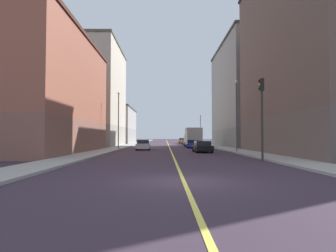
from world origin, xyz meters
TOP-DOWN VIEW (x-y plane):
  - ground_plane at (0.00, 0.00)m, footprint 400.00×400.00m
  - sidewalk_left at (8.14, 49.00)m, footprint 2.76×168.00m
  - sidewalk_right at (-8.14, 49.00)m, footprint 2.76×168.00m
  - lane_center_stripe at (0.00, 49.00)m, footprint 0.16×154.00m
  - building_left_near at (14.77, 16.68)m, footprint 10.80×21.44m
  - building_left_mid at (14.77, 40.15)m, footprint 10.80×22.03m
  - building_right_corner at (-14.77, 20.18)m, footprint 10.80×21.91m
  - building_right_midblock at (-14.77, 43.44)m, footprint 10.80×18.22m
  - building_right_distant at (-14.77, 66.02)m, footprint 10.80×19.96m
  - traffic_light_left_near at (6.34, 9.28)m, footprint 0.40×0.32m
  - street_lamp_left_near at (7.35, 20.77)m, footprint 0.36×0.36m
  - street_lamp_right_near at (-7.35, 29.15)m, footprint 0.36×0.36m
  - street_lamp_left_far at (7.35, 53.65)m, footprint 0.36×0.36m
  - car_silver at (-3.71, 27.41)m, footprint 1.98×4.08m
  - car_blue at (3.57, 33.69)m, footprint 1.94×4.55m
  - car_orange at (3.86, 64.47)m, footprint 2.07×4.56m
  - car_teal at (4.05, 56.41)m, footprint 1.95×4.67m
  - car_maroon at (3.99, 47.76)m, footprint 1.98×4.59m
  - car_black at (3.53, 21.32)m, footprint 2.01×4.36m
  - box_truck at (4.00, 37.19)m, footprint 2.54×7.80m

SIDE VIEW (x-z plane):
  - ground_plane at x=0.00m, z-range 0.00..0.00m
  - lane_center_stripe at x=0.00m, z-range 0.00..0.01m
  - sidewalk_left at x=8.14m, z-range 0.00..0.15m
  - sidewalk_right at x=-8.14m, z-range 0.00..0.15m
  - car_blue at x=3.57m, z-range -0.01..1.27m
  - car_black at x=3.53m, z-range -0.01..1.30m
  - car_maroon at x=3.99m, z-range -0.03..1.36m
  - car_teal at x=4.05m, z-range -0.02..1.35m
  - car_silver at x=-3.71m, z-range -0.01..1.34m
  - car_orange at x=3.86m, z-range -0.03..1.40m
  - box_truck at x=4.00m, z-range 0.08..3.31m
  - traffic_light_left_near at x=6.34m, z-range 0.89..6.96m
  - street_lamp_left_far at x=7.35m, z-range 0.89..7.66m
  - building_right_distant at x=-14.77m, z-range 0.01..9.55m
  - street_lamp_right_near at x=-7.35m, z-range 0.93..8.94m
  - street_lamp_left_near at x=7.35m, z-range 0.93..8.98m
  - building_right_corner at x=-14.77m, z-range 0.01..13.20m
  - building_left_mid at x=14.77m, z-range 0.01..18.67m
  - building_right_midblock at x=-14.77m, z-range 0.01..19.25m
  - building_left_near at x=14.77m, z-range 0.01..20.53m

